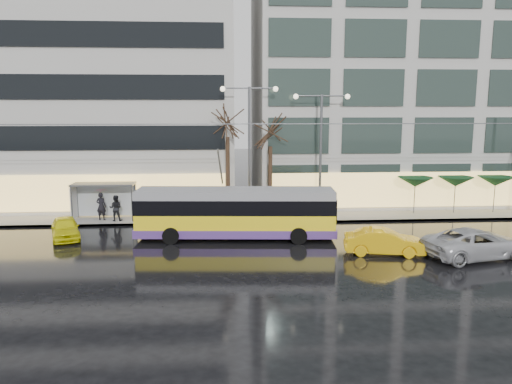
{
  "coord_description": "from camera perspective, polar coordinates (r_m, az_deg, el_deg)",
  "views": [
    {
      "loc": [
        0.13,
        -23.71,
        7.81
      ],
      "look_at": [
        2.07,
        5.0,
        2.88
      ],
      "focal_mm": 35.0,
      "sensor_mm": 36.0,
      "label": 1
    }
  ],
  "objects": [
    {
      "name": "ground",
      "position": [
        24.96,
        -4.01,
        -8.53
      ],
      "size": [
        140.0,
        140.0,
        0.0
      ],
      "primitive_type": "plane",
      "color": "black",
      "rests_on": "ground"
    },
    {
      "name": "sidewalk",
      "position": [
        38.54,
        -1.0,
        -1.85
      ],
      "size": [
        80.0,
        10.0,
        0.15
      ],
      "primitive_type": "cube",
      "color": "gray",
      "rests_on": "ground"
    },
    {
      "name": "kerb",
      "position": [
        33.71,
        -0.58,
        -3.54
      ],
      "size": [
        80.0,
        0.1,
        0.15
      ],
      "primitive_type": "cube",
      "color": "slate",
      "rests_on": "ground"
    },
    {
      "name": "building_left",
      "position": [
        45.77,
        -25.18,
        13.01
      ],
      "size": [
        34.0,
        14.0,
        22.0
      ],
      "primitive_type": "cube",
      "color": "#B8B6B0",
      "rests_on": "sidewalk"
    },
    {
      "name": "building_right",
      "position": [
        46.94,
        20.6,
        15.04
      ],
      "size": [
        32.0,
        14.0,
        25.0
      ],
      "primitive_type": "cube",
      "color": "#B8B6B0",
      "rests_on": "sidewalk"
    },
    {
      "name": "trolleybus",
      "position": [
        29.7,
        -2.36,
        -2.61
      ],
      "size": [
        11.86,
        4.95,
        5.43
      ],
      "color": "yellow",
      "rests_on": "ground"
    },
    {
      "name": "catenary",
      "position": [
        31.85,
        -2.28,
        3.31
      ],
      "size": [
        42.24,
        5.12,
        7.0
      ],
      "color": "#595B60",
      "rests_on": "ground"
    },
    {
      "name": "bus_shelter",
      "position": [
        35.91,
        -17.52,
        -0.1
      ],
      "size": [
        4.2,
        1.6,
        2.51
      ],
      "color": "#595B60",
      "rests_on": "sidewalk"
    },
    {
      "name": "street_lamp_near",
      "position": [
        34.6,
        -0.77,
        6.71
      ],
      "size": [
        3.96,
        0.36,
        9.03
      ],
      "color": "#595B60",
      "rests_on": "sidewalk"
    },
    {
      "name": "street_lamp_far",
      "position": [
        35.25,
        7.43,
        6.24
      ],
      "size": [
        3.96,
        0.36,
        8.53
      ],
      "color": "#595B60",
      "rests_on": "sidewalk"
    },
    {
      "name": "tree_a",
      "position": [
        34.72,
        -3.29,
        8.52
      ],
      "size": [
        3.2,
        3.2,
        8.4
      ],
      "color": "black",
      "rests_on": "sidewalk"
    },
    {
      "name": "tree_b",
      "position": [
        35.1,
        1.66,
        7.42
      ],
      "size": [
        3.2,
        3.2,
        7.7
      ],
      "color": "black",
      "rests_on": "sidewalk"
    },
    {
      "name": "parasol_a",
      "position": [
        37.76,
        17.74,
        1.1
      ],
      "size": [
        2.5,
        2.5,
        2.65
      ],
      "color": "#595B60",
      "rests_on": "sidewalk"
    },
    {
      "name": "parasol_b",
      "position": [
        38.96,
        21.84,
        1.11
      ],
      "size": [
        2.5,
        2.5,
        2.65
      ],
      "color": "#595B60",
      "rests_on": "sidewalk"
    },
    {
      "name": "parasol_c",
      "position": [
        40.35,
        25.69,
        1.12
      ],
      "size": [
        2.5,
        2.5,
        2.65
      ],
      "color": "#595B60",
      "rests_on": "sidewalk"
    },
    {
      "name": "taxi_a",
      "position": [
        31.98,
        -20.96,
        -3.86
      ],
      "size": [
        2.71,
        4.13,
        1.31
      ],
      "primitive_type": "imported",
      "rotation": [
        0.0,
        0.0,
        0.33
      ],
      "color": "yellow",
      "rests_on": "ground"
    },
    {
      "name": "taxi_b",
      "position": [
        27.62,
        14.42,
        -5.52
      ],
      "size": [
        4.4,
        2.21,
        1.39
      ],
      "primitive_type": "imported",
      "rotation": [
        0.0,
        0.0,
        1.39
      ],
      "color": "yellow",
      "rests_on": "ground"
    },
    {
      "name": "sedan_silver",
      "position": [
        28.56,
        23.82,
        -5.38
      ],
      "size": [
        6.04,
        3.79,
        1.55
      ],
      "primitive_type": "imported",
      "rotation": [
        0.0,
        0.0,
        1.8
      ],
      "color": "#B8B8BD",
      "rests_on": "ground"
    },
    {
      "name": "pedestrian_a",
      "position": [
        35.52,
        -17.31,
        -0.85
      ],
      "size": [
        1.17,
        1.19,
        2.19
      ],
      "color": "black",
      "rests_on": "sidewalk"
    },
    {
      "name": "pedestrian_b",
      "position": [
        35.11,
        -15.74,
        -1.77
      ],
      "size": [
        0.87,
        0.69,
        1.77
      ],
      "color": "black",
      "rests_on": "sidewalk"
    },
    {
      "name": "pedestrian_c",
      "position": [
        37.5,
        -19.49,
        -0.89
      ],
      "size": [
        1.2,
        0.88,
        2.11
      ],
      "color": "black",
      "rests_on": "sidewalk"
    }
  ]
}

